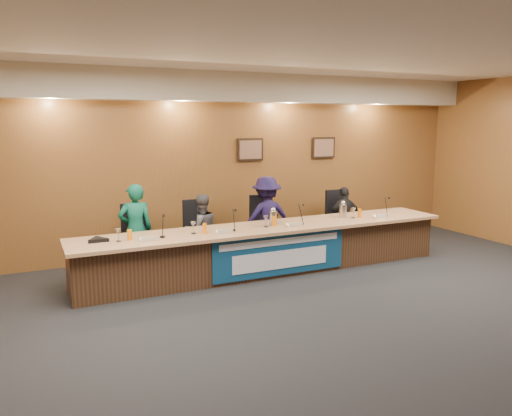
{
  "coord_description": "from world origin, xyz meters",
  "views": [
    {
      "loc": [
        -3.45,
        -4.48,
        2.36
      ],
      "look_at": [
        -0.12,
        2.61,
        1.0
      ],
      "focal_mm": 35.0,
      "sensor_mm": 36.0,
      "label": 1
    }
  ],
  "objects_px": {
    "panelist_c": "(267,218)",
    "speakerphone": "(98,240)",
    "banner": "(281,254)",
    "panelist_b": "(201,231)",
    "office_chair_c": "(264,230)",
    "office_chair_b": "(199,237)",
    "office_chair_d": "(341,222)",
    "panelist_d": "(344,218)",
    "office_chair_a": "(135,243)",
    "dais_body": "(268,250)",
    "panelist_a": "(136,230)",
    "carafe_right": "(343,211)",
    "carafe_mid": "(273,218)"
  },
  "relations": [
    {
      "from": "panelist_c",
      "to": "speakerphone",
      "type": "relative_size",
      "value": 4.49
    },
    {
      "from": "banner",
      "to": "panelist_b",
      "type": "distance_m",
      "value": 1.45
    },
    {
      "from": "banner",
      "to": "speakerphone",
      "type": "height_order",
      "value": "speakerphone"
    },
    {
      "from": "office_chair_c",
      "to": "office_chair_b",
      "type": "bearing_deg",
      "value": -169.44
    },
    {
      "from": "office_chair_d",
      "to": "speakerphone",
      "type": "xyz_separation_m",
      "value": [
        -4.54,
        -0.81,
        0.3
      ]
    },
    {
      "from": "panelist_d",
      "to": "office_chair_a",
      "type": "xyz_separation_m",
      "value": [
        -3.89,
        0.1,
        -0.1
      ]
    },
    {
      "from": "dais_body",
      "to": "office_chair_d",
      "type": "relative_size",
      "value": 12.5
    },
    {
      "from": "dais_body",
      "to": "office_chair_b",
      "type": "relative_size",
      "value": 12.5
    },
    {
      "from": "panelist_a",
      "to": "carafe_right",
      "type": "xyz_separation_m",
      "value": [
        3.36,
        -0.69,
        0.15
      ]
    },
    {
      "from": "office_chair_b",
      "to": "office_chair_d",
      "type": "relative_size",
      "value": 1.0
    },
    {
      "from": "dais_body",
      "to": "carafe_right",
      "type": "height_order",
      "value": "carafe_right"
    },
    {
      "from": "panelist_d",
      "to": "panelist_c",
      "type": "bearing_deg",
      "value": 5.9
    },
    {
      "from": "panelist_b",
      "to": "office_chair_c",
      "type": "distance_m",
      "value": 1.21
    },
    {
      "from": "panelist_c",
      "to": "office_chair_b",
      "type": "bearing_deg",
      "value": -2.27
    },
    {
      "from": "office_chair_c",
      "to": "office_chair_d",
      "type": "bearing_deg",
      "value": 10.56
    },
    {
      "from": "carafe_mid",
      "to": "carafe_right",
      "type": "bearing_deg",
      "value": 1.99
    },
    {
      "from": "panelist_a",
      "to": "dais_body",
      "type": "bearing_deg",
      "value": 162.22
    },
    {
      "from": "dais_body",
      "to": "banner",
      "type": "xyz_separation_m",
      "value": [
        0.0,
        -0.41,
        0.03
      ]
    },
    {
      "from": "panelist_a",
      "to": "office_chair_c",
      "type": "bearing_deg",
      "value": -174.57
    },
    {
      "from": "carafe_mid",
      "to": "panelist_a",
      "type": "bearing_deg",
      "value": 159.79
    },
    {
      "from": "office_chair_c",
      "to": "speakerphone",
      "type": "distance_m",
      "value": 3.04
    },
    {
      "from": "panelist_c",
      "to": "speakerphone",
      "type": "distance_m",
      "value": 3.0
    },
    {
      "from": "banner",
      "to": "carafe_mid",
      "type": "bearing_deg",
      "value": 79.45
    },
    {
      "from": "office_chair_c",
      "to": "office_chair_d",
      "type": "relative_size",
      "value": 1.0
    },
    {
      "from": "carafe_right",
      "to": "office_chair_c",
      "type": "bearing_deg",
      "value": 144.29
    },
    {
      "from": "office_chair_a",
      "to": "speakerphone",
      "type": "relative_size",
      "value": 1.5
    },
    {
      "from": "panelist_d",
      "to": "carafe_right",
      "type": "bearing_deg",
      "value": 58.67
    },
    {
      "from": "office_chair_c",
      "to": "office_chair_d",
      "type": "xyz_separation_m",
      "value": [
        1.63,
        0.0,
        0.0
      ]
    },
    {
      "from": "banner",
      "to": "panelist_b",
      "type": "relative_size",
      "value": 1.83
    },
    {
      "from": "office_chair_c",
      "to": "panelist_c",
      "type": "bearing_deg",
      "value": -79.44
    },
    {
      "from": "panelist_b",
      "to": "panelist_d",
      "type": "distance_m",
      "value": 2.82
    },
    {
      "from": "banner",
      "to": "panelist_c",
      "type": "bearing_deg",
      "value": 73.93
    },
    {
      "from": "dais_body",
      "to": "panelist_c",
      "type": "xyz_separation_m",
      "value": [
        0.33,
        0.73,
        0.37
      ]
    },
    {
      "from": "panelist_b",
      "to": "carafe_mid",
      "type": "bearing_deg",
      "value": 139.67
    },
    {
      "from": "panelist_a",
      "to": "carafe_mid",
      "type": "height_order",
      "value": "panelist_a"
    },
    {
      "from": "panelist_c",
      "to": "office_chair_d",
      "type": "relative_size",
      "value": 2.99
    },
    {
      "from": "office_chair_a",
      "to": "banner",
      "type": "bearing_deg",
      "value": -20.55
    },
    {
      "from": "banner",
      "to": "carafe_right",
      "type": "xyz_separation_m",
      "value": [
        1.43,
        0.45,
        0.48
      ]
    },
    {
      "from": "carafe_mid",
      "to": "speakerphone",
      "type": "relative_size",
      "value": 0.69
    },
    {
      "from": "banner",
      "to": "carafe_right",
      "type": "relative_size",
      "value": 9.63
    },
    {
      "from": "carafe_right",
      "to": "speakerphone",
      "type": "xyz_separation_m",
      "value": [
        -4.02,
        -0.01,
        -0.09
      ]
    },
    {
      "from": "panelist_a",
      "to": "speakerphone",
      "type": "distance_m",
      "value": 0.97
    },
    {
      "from": "speakerphone",
      "to": "panelist_b",
      "type": "bearing_deg",
      "value": 22.3
    },
    {
      "from": "banner",
      "to": "office_chair_a",
      "type": "bearing_deg",
      "value": 147.22
    },
    {
      "from": "panelist_a",
      "to": "office_chair_d",
      "type": "height_order",
      "value": "panelist_a"
    },
    {
      "from": "banner",
      "to": "speakerphone",
      "type": "relative_size",
      "value": 6.88
    },
    {
      "from": "panelist_b",
      "to": "office_chair_d",
      "type": "distance_m",
      "value": 2.83
    },
    {
      "from": "dais_body",
      "to": "office_chair_d",
      "type": "bearing_deg",
      "value": 22.96
    },
    {
      "from": "dais_body",
      "to": "banner",
      "type": "bearing_deg",
      "value": -90.0
    },
    {
      "from": "panelist_c",
      "to": "office_chair_c",
      "type": "relative_size",
      "value": 2.99
    }
  ]
}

